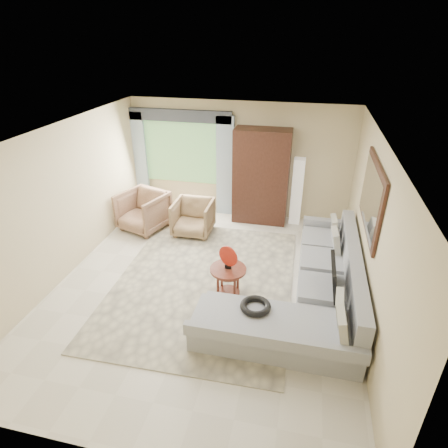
% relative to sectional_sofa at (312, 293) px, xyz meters
% --- Properties ---
extents(ground, '(6.00, 6.00, 0.00)m').
position_rel_sectional_sofa_xyz_m(ground, '(-1.78, 0.18, -0.28)').
color(ground, silver).
rests_on(ground, ground).
extents(area_rug, '(3.09, 4.06, 0.02)m').
position_rel_sectional_sofa_xyz_m(area_rug, '(-1.83, 0.27, -0.27)').
color(area_rug, beige).
rests_on(area_rug, ground).
extents(sectional_sofa, '(2.30, 3.46, 0.90)m').
position_rel_sectional_sofa_xyz_m(sectional_sofa, '(0.00, 0.00, 0.00)').
color(sectional_sofa, '#95979D').
rests_on(sectional_sofa, ground).
extents(tv_screen, '(0.14, 0.74, 0.48)m').
position_rel_sectional_sofa_xyz_m(tv_screen, '(0.27, -0.11, 0.44)').
color(tv_screen, black).
rests_on(tv_screen, sectional_sofa).
extents(garden_hose, '(0.43, 0.43, 0.09)m').
position_rel_sectional_sofa_xyz_m(garden_hose, '(-0.78, -0.82, 0.26)').
color(garden_hose, black).
rests_on(garden_hose, sectional_sofa).
extents(coffee_table, '(0.58, 0.58, 0.58)m').
position_rel_sectional_sofa_xyz_m(coffee_table, '(-1.33, -0.06, 0.02)').
color(coffee_table, '#4C1E14').
rests_on(coffee_table, ground).
extents(red_disc, '(0.32, 0.16, 0.34)m').
position_rel_sectional_sofa_xyz_m(red_disc, '(-1.33, -0.06, 0.53)').
color(red_disc, '#A81F10').
rests_on(red_disc, coffee_table).
extents(armchair_left, '(1.15, 1.17, 0.84)m').
position_rel_sectional_sofa_xyz_m(armchair_left, '(-3.65, 1.91, 0.14)').
color(armchair_left, '#9E6C56').
rests_on(armchair_left, ground).
extents(armchair_right, '(0.80, 0.83, 0.75)m').
position_rel_sectional_sofa_xyz_m(armchair_right, '(-2.53, 1.94, 0.09)').
color(armchair_right, '#906F4E').
rests_on(armchair_right, ground).
extents(potted_plant, '(0.46, 0.41, 0.48)m').
position_rel_sectional_sofa_xyz_m(potted_plant, '(-3.67, 3.02, -0.04)').
color(potted_plant, '#999999').
rests_on(potted_plant, ground).
extents(armoire, '(1.20, 0.55, 2.10)m').
position_rel_sectional_sofa_xyz_m(armoire, '(-1.23, 2.90, 0.77)').
color(armoire, black).
rests_on(armoire, ground).
extents(floor_lamp, '(0.24, 0.24, 1.50)m').
position_rel_sectional_sofa_xyz_m(floor_lamp, '(-0.43, 2.96, 0.47)').
color(floor_lamp, silver).
rests_on(floor_lamp, ground).
extents(window, '(1.80, 0.04, 1.40)m').
position_rel_sectional_sofa_xyz_m(window, '(-3.13, 3.15, 1.12)').
color(window, '#669E59').
rests_on(window, wall_back).
extents(curtain_left, '(0.40, 0.08, 2.30)m').
position_rel_sectional_sofa_xyz_m(curtain_left, '(-4.18, 3.06, 0.87)').
color(curtain_left, '#9EB7CC').
rests_on(curtain_left, ground).
extents(curtain_right, '(0.40, 0.08, 2.30)m').
position_rel_sectional_sofa_xyz_m(curtain_right, '(-2.08, 3.06, 0.87)').
color(curtain_right, '#9EB7CC').
rests_on(curtain_right, ground).
extents(valance, '(2.40, 0.12, 0.26)m').
position_rel_sectional_sofa_xyz_m(valance, '(-3.13, 3.08, 1.97)').
color(valance, '#1E232D').
rests_on(valance, wall_back).
extents(wall_mirror, '(0.05, 1.70, 1.05)m').
position_rel_sectional_sofa_xyz_m(wall_mirror, '(0.68, 0.53, 1.47)').
color(wall_mirror, black).
rests_on(wall_mirror, wall_right).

